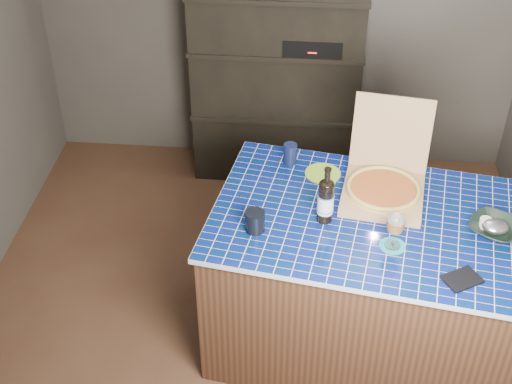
# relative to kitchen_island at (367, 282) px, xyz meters

# --- Properties ---
(room) EXTENTS (3.50, 3.50, 3.50)m
(room) POSITION_rel_kitchen_island_xyz_m (-0.63, 0.17, 0.79)
(room) COLOR brown
(room) RESTS_ON ground
(shelving_unit) EXTENTS (1.20, 0.41, 1.80)m
(shelving_unit) POSITION_rel_kitchen_island_xyz_m (-0.62, 1.70, 0.44)
(shelving_unit) COLOR black
(shelving_unit) RESTS_ON floor
(kitchen_island) EXTENTS (1.83, 1.32, 0.92)m
(kitchen_island) POSITION_rel_kitchen_island_xyz_m (0.00, 0.00, 0.00)
(kitchen_island) COLOR #482A1C
(kitchen_island) RESTS_ON floor
(pizza_box) EXTENTS (0.49, 0.57, 0.46)m
(pizza_box) POSITION_rel_kitchen_island_xyz_m (0.05, 0.20, 0.53)
(pizza_box) COLOR tan
(pizza_box) RESTS_ON kitchen_island
(mead_bottle) EXTENTS (0.09, 0.09, 0.32)m
(mead_bottle) POSITION_rel_kitchen_island_xyz_m (-0.26, -0.03, 0.59)
(mead_bottle) COLOR black
(mead_bottle) RESTS_ON kitchen_island
(teal_trivet) EXTENTS (0.13, 0.13, 0.01)m
(teal_trivet) POSITION_rel_kitchen_island_xyz_m (0.07, -0.21, 0.46)
(teal_trivet) COLOR teal
(teal_trivet) RESTS_ON kitchen_island
(wine_glass) EXTENTS (0.09, 0.09, 0.20)m
(wine_glass) POSITION_rel_kitchen_island_xyz_m (0.07, -0.21, 0.60)
(wine_glass) COLOR white
(wine_glass) RESTS_ON teal_trivet
(tumbler) EXTENTS (0.10, 0.10, 0.11)m
(tumbler) POSITION_rel_kitchen_island_xyz_m (-0.61, -0.15, 0.52)
(tumbler) COLOR black
(tumbler) RESTS_ON kitchen_island
(dvd_case) EXTENTS (0.21, 0.19, 0.01)m
(dvd_case) POSITION_rel_kitchen_island_xyz_m (0.38, -0.42, 0.47)
(dvd_case) COLOR black
(dvd_case) RESTS_ON kitchen_island
(bowl) EXTENTS (0.34, 0.34, 0.06)m
(bowl) POSITION_rel_kitchen_island_xyz_m (0.59, -0.06, 0.49)
(bowl) COLOR black
(bowl) RESTS_ON kitchen_island
(foil_contents) EXTENTS (0.13, 0.11, 0.06)m
(foil_contents) POSITION_rel_kitchen_island_xyz_m (0.59, -0.06, 0.50)
(foil_contents) COLOR #BABAC6
(foil_contents) RESTS_ON bowl
(white_jar) EXTENTS (0.06, 0.06, 0.05)m
(white_jar) POSITION_rel_kitchen_island_xyz_m (0.55, -0.02, 0.49)
(white_jar) COLOR silver
(white_jar) RESTS_ON kitchen_island
(navy_cup) EXTENTS (0.08, 0.08, 0.12)m
(navy_cup) POSITION_rel_kitchen_island_xyz_m (-0.47, 0.46, 0.52)
(navy_cup) COLOR #0E1534
(navy_cup) RESTS_ON kitchen_island
(green_trivet) EXTENTS (0.20, 0.20, 0.01)m
(green_trivet) POSITION_rel_kitchen_island_xyz_m (-0.28, 0.37, 0.46)
(green_trivet) COLOR #87C029
(green_trivet) RESTS_ON kitchen_island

